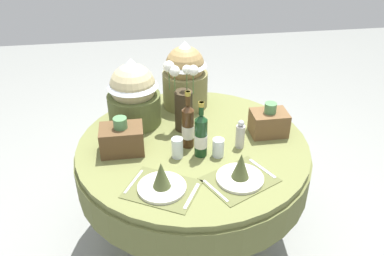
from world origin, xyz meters
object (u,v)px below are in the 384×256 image
(place_setting_left, at_px, (162,182))
(tumbler_near_left, at_px, (177,148))
(tumbler_near_right, at_px, (218,148))
(wine_bottle_left, at_px, (188,126))
(wine_bottle_centre, at_px, (201,135))
(woven_basket_side_left, at_px, (122,139))
(woven_basket_side_right, at_px, (269,122))
(gift_tub_back_left, at_px, (133,90))
(dining_table, at_px, (193,163))
(flower_vase, at_px, (183,101))
(pepper_mill, at_px, (240,135))
(gift_tub_back_centre, at_px, (185,72))
(place_setting_right, at_px, (240,173))

(place_setting_left, relative_size, tumbler_near_left, 3.63)
(tumbler_near_right, bearing_deg, wine_bottle_left, 140.99)
(tumbler_near_left, bearing_deg, wine_bottle_centre, 0.18)
(woven_basket_side_left, height_order, woven_basket_side_right, woven_basket_side_left)
(tumbler_near_right, xyz_separation_m, gift_tub_back_left, (-0.44, 0.43, 0.17))
(dining_table, bearing_deg, flower_vase, 102.21)
(pepper_mill, bearing_deg, place_setting_left, -146.75)
(tumbler_near_right, bearing_deg, woven_basket_side_right, 28.00)
(pepper_mill, height_order, gift_tub_back_centre, gift_tub_back_centre)
(dining_table, height_order, wine_bottle_centre, wine_bottle_centre)
(tumbler_near_left, bearing_deg, place_setting_left, -112.25)
(dining_table, xyz_separation_m, flower_vase, (-0.04, 0.17, 0.34))
(pepper_mill, distance_m, gift_tub_back_centre, 0.62)
(gift_tub_back_centre, distance_m, woven_basket_side_left, 0.66)
(pepper_mill, bearing_deg, gift_tub_back_left, 147.57)
(place_setting_right, distance_m, wine_bottle_centre, 0.30)
(dining_table, relative_size, wine_bottle_left, 3.94)
(place_setting_left, relative_size, tumbler_near_right, 4.04)
(wine_bottle_centre, bearing_deg, wine_bottle_left, 119.75)
(wine_bottle_left, height_order, woven_basket_side_left, wine_bottle_left)
(wine_bottle_centre, relative_size, gift_tub_back_left, 0.77)
(tumbler_near_right, xyz_separation_m, woven_basket_side_left, (-0.52, 0.12, 0.03))
(wine_bottle_centre, distance_m, tumbler_near_left, 0.15)
(pepper_mill, bearing_deg, woven_basket_side_left, 175.10)
(wine_bottle_centre, height_order, tumbler_near_left, wine_bottle_centre)
(dining_table, height_order, flower_vase, flower_vase)
(place_setting_left, relative_size, wine_bottle_left, 1.23)
(tumbler_near_left, bearing_deg, flower_vase, 76.85)
(gift_tub_back_centre, relative_size, woven_basket_side_right, 2.12)
(wine_bottle_left, xyz_separation_m, woven_basket_side_left, (-0.37, 0.00, -0.05))
(gift_tub_back_left, bearing_deg, tumbler_near_right, -44.67)
(gift_tub_back_left, bearing_deg, wine_bottle_centre, -49.95)
(place_setting_right, bearing_deg, wine_bottle_left, 121.96)
(woven_basket_side_left, bearing_deg, wine_bottle_centre, -13.38)
(wine_bottle_left, relative_size, pepper_mill, 1.99)
(wine_bottle_centre, relative_size, tumbler_near_right, 3.13)
(gift_tub_back_centre, bearing_deg, tumbler_near_right, -80.80)
(place_setting_right, bearing_deg, gift_tub_back_left, 127.48)
(flower_vase, relative_size, tumbler_near_right, 4.09)
(place_setting_right, height_order, gift_tub_back_centre, gift_tub_back_centre)
(gift_tub_back_left, height_order, woven_basket_side_left, gift_tub_back_left)
(place_setting_left, bearing_deg, flower_vase, 72.42)
(place_setting_right, bearing_deg, gift_tub_back_centre, 101.19)
(place_setting_left, bearing_deg, tumbler_near_right, 36.04)
(flower_vase, distance_m, woven_basket_side_left, 0.42)
(dining_table, xyz_separation_m, place_setting_left, (-0.21, -0.38, 0.19))
(gift_tub_back_left, bearing_deg, place_setting_right, -52.52)
(dining_table, relative_size, gift_tub_back_centre, 3.04)
(gift_tub_back_left, height_order, gift_tub_back_centre, gift_tub_back_centre)
(place_setting_left, distance_m, wine_bottle_left, 0.41)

